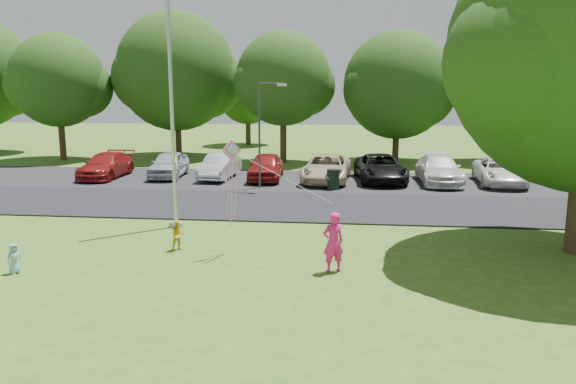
# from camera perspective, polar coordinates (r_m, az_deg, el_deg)

# --- Properties ---
(ground) EXTENTS (120.00, 120.00, 0.00)m
(ground) POSITION_cam_1_polar(r_m,az_deg,el_deg) (15.89, -4.52, -8.33)
(ground) COLOR #355D18
(ground) RESTS_ON ground
(park_road) EXTENTS (60.00, 6.00, 0.06)m
(park_road) POSITION_cam_1_polar(r_m,az_deg,el_deg) (24.47, -0.61, -1.38)
(park_road) COLOR black
(park_road) RESTS_ON ground
(parking_strip) EXTENTS (42.00, 7.00, 0.06)m
(parking_strip) POSITION_cam_1_polar(r_m,az_deg,el_deg) (30.81, 0.83, 1.16)
(parking_strip) COLOR black
(parking_strip) RESTS_ON ground
(flagpole) EXTENTS (0.50, 0.50, 10.00)m
(flagpole) POSITION_cam_1_polar(r_m,az_deg,el_deg) (20.77, -11.70, 7.74)
(flagpole) COLOR #B7BABF
(flagpole) RESTS_ON ground
(street_lamp) EXTENTS (1.47, 0.64, 5.41)m
(street_lamp) POSITION_cam_1_polar(r_m,az_deg,el_deg) (28.07, -2.55, 6.83)
(street_lamp) COLOR #3F3F44
(street_lamp) RESTS_ON ground
(trash_can) EXTENTS (0.66, 0.66, 1.05)m
(trash_can) POSITION_cam_1_polar(r_m,az_deg,el_deg) (28.14, 4.62, 1.23)
(trash_can) COLOR black
(trash_can) RESTS_ON ground
(tree_row) EXTENTS (64.35, 11.94, 10.88)m
(tree_row) POSITION_cam_1_polar(r_m,az_deg,el_deg) (38.99, 4.47, 11.54)
(tree_row) COLOR #332316
(tree_row) RESTS_ON ground
(horizon_trees) EXTENTS (77.46, 7.20, 7.02)m
(horizon_trees) POSITION_cam_1_polar(r_m,az_deg,el_deg) (48.64, 7.78, 9.67)
(horizon_trees) COLOR #332316
(horizon_trees) RESTS_ON ground
(parked_cars) EXTENTS (23.76, 5.73, 1.47)m
(parked_cars) POSITION_cam_1_polar(r_m,az_deg,el_deg) (30.59, 3.04, 2.48)
(parked_cars) COLOR maroon
(parked_cars) RESTS_ON ground
(woman) EXTENTS (0.75, 0.64, 1.73)m
(woman) POSITION_cam_1_polar(r_m,az_deg,el_deg) (15.85, 4.62, -5.11)
(woman) COLOR #F42084
(woman) RESTS_ON ground
(child_yellow) EXTENTS (0.59, 0.56, 0.97)m
(child_yellow) POSITION_cam_1_polar(r_m,az_deg,el_deg) (18.27, -11.10, -4.35)
(child_yellow) COLOR gold
(child_yellow) RESTS_ON ground
(child_blue) EXTENTS (0.46, 0.50, 0.86)m
(child_blue) POSITION_cam_1_polar(r_m,az_deg,el_deg) (17.56, -26.06, -6.09)
(child_blue) COLOR #85B8CC
(child_blue) RESTS_ON ground
(kite) EXTENTS (3.40, 1.59, 2.78)m
(kite) POSITION_cam_1_polar(r_m,az_deg,el_deg) (17.06, -5.62, 2.78)
(kite) COLOR pink
(kite) RESTS_ON ground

